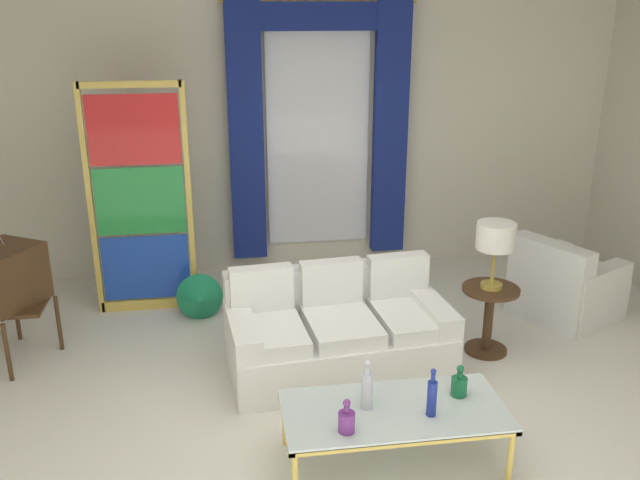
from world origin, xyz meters
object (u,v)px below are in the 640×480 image
object	(u,v)px
coffee_table	(394,413)
round_side_table	(489,314)
couch_white_long	(336,332)
vintage_tv	(3,279)
armchair_white	(563,288)
bottle_crystal_tall	(367,389)
bottle_ruby_flask	(347,420)
bottle_blue_decanter	(432,396)
table_lamp_brass	(496,239)
peacock_figurine	(199,300)
stained_glass_divider	(141,206)
bottle_amber_squat	(459,385)

from	to	relation	value
coffee_table	round_side_table	xyz separation A→B (m)	(1.17, 1.34, -0.02)
coffee_table	couch_white_long	bearing A→B (deg)	96.55
vintage_tv	armchair_white	distance (m)	4.98
bottle_crystal_tall	bottle_ruby_flask	xyz separation A→B (m)	(-0.17, -0.23, -0.06)
bottle_blue_decanter	table_lamp_brass	bearing A→B (deg)	56.32
bottle_blue_decanter	couch_white_long	bearing A→B (deg)	104.33
peacock_figurine	table_lamp_brass	size ratio (longest dim) A/B	1.05
coffee_table	vintage_tv	bearing A→B (deg)	147.26
bottle_crystal_tall	stained_glass_divider	distance (m)	3.11
bottle_amber_squat	round_side_table	size ratio (longest dim) A/B	0.37
coffee_table	table_lamp_brass	world-z (taller)	table_lamp_brass
coffee_table	bottle_ruby_flask	bearing A→B (deg)	-151.14
bottle_crystal_tall	armchair_white	size ratio (longest dim) A/B	0.31
bottle_blue_decanter	bottle_ruby_flask	world-z (taller)	bottle_blue_decanter
bottle_crystal_tall	peacock_figurine	world-z (taller)	bottle_crystal_tall
bottle_blue_decanter	armchair_white	distance (m)	2.79
coffee_table	bottle_crystal_tall	size ratio (longest dim) A/B	4.21
peacock_figurine	round_side_table	bearing A→B (deg)	-21.29
table_lamp_brass	bottle_ruby_flask	bearing A→B (deg)	-134.68
bottle_blue_decanter	bottle_crystal_tall	size ratio (longest dim) A/B	0.97
bottle_amber_squat	vintage_tv	world-z (taller)	vintage_tv
couch_white_long	peacock_figurine	xyz separation A→B (m)	(-1.13, 1.00, -0.08)
peacock_figurine	table_lamp_brass	xyz separation A→B (m)	(2.45, -0.95, 0.81)
bottle_ruby_flask	bottle_blue_decanter	bearing A→B (deg)	9.22
coffee_table	stained_glass_divider	bearing A→B (deg)	123.78
armchair_white	bottle_amber_squat	bearing A→B (deg)	-133.01
couch_white_long	table_lamp_brass	distance (m)	1.51
peacock_figurine	table_lamp_brass	world-z (taller)	table_lamp_brass
couch_white_long	bottle_amber_squat	distance (m)	1.36
couch_white_long	armchair_white	bearing A→B (deg)	14.62
bottle_amber_squat	coffee_table	bearing A→B (deg)	-168.59
bottle_amber_squat	round_side_table	world-z (taller)	bottle_amber_squat
coffee_table	armchair_white	world-z (taller)	armchair_white
peacock_figurine	round_side_table	xyz separation A→B (m)	(2.45, -0.95, 0.14)
bottle_blue_decanter	bottle_amber_squat	world-z (taller)	bottle_blue_decanter
peacock_figurine	table_lamp_brass	distance (m)	2.75
round_side_table	bottle_ruby_flask	bearing A→B (deg)	-134.68
table_lamp_brass	peacock_figurine	bearing A→B (deg)	158.71
couch_white_long	stained_glass_divider	distance (m)	2.25
round_side_table	bottle_blue_decanter	bearing A→B (deg)	-123.68
bottle_blue_decanter	vintage_tv	world-z (taller)	vintage_tv
couch_white_long	bottle_amber_squat	bearing A→B (deg)	-63.36
couch_white_long	bottle_amber_squat	size ratio (longest dim) A/B	8.29
coffee_table	table_lamp_brass	distance (m)	1.90
bottle_crystal_tall	table_lamp_brass	distance (m)	1.94
bottle_blue_decanter	armchair_white	world-z (taller)	armchair_white
couch_white_long	armchair_white	size ratio (longest dim) A/B	1.67
bottle_amber_squat	bottle_crystal_tall	bearing A→B (deg)	-175.15
bottle_crystal_tall	bottle_amber_squat	size ratio (longest dim) A/B	1.53
couch_white_long	table_lamp_brass	size ratio (longest dim) A/B	3.21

